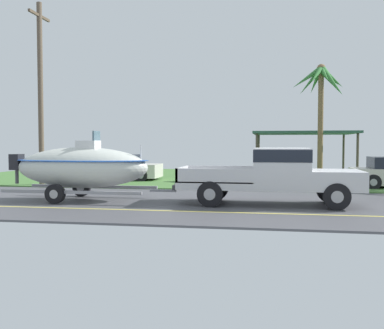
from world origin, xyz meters
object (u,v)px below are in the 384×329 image
(boat_on_trailer, at_px, (82,167))
(parked_sedan_near, at_px, (117,168))
(utility_pole, at_px, (40,92))
(carport_awning, at_px, (303,134))
(palm_tree_near_left, at_px, (322,88))
(pickup_truck_towing, at_px, (280,173))

(boat_on_trailer, relative_size, parked_sedan_near, 1.33)
(utility_pole, bearing_deg, boat_on_trailer, -49.05)
(carport_awning, bearing_deg, palm_tree_near_left, -79.69)
(carport_awning, distance_m, utility_pole, 15.64)
(pickup_truck_towing, bearing_deg, parked_sedan_near, 135.82)
(pickup_truck_towing, bearing_deg, carport_awning, 82.92)
(boat_on_trailer, distance_m, utility_pole, 6.91)
(parked_sedan_near, height_order, palm_tree_near_left, palm_tree_near_left)
(boat_on_trailer, distance_m, parked_sedan_near, 8.27)
(boat_on_trailer, height_order, carport_awning, carport_awning)
(pickup_truck_towing, bearing_deg, boat_on_trailer, -180.00)
(boat_on_trailer, relative_size, palm_tree_near_left, 0.96)
(carport_awning, bearing_deg, pickup_truck_towing, -97.08)
(pickup_truck_towing, relative_size, utility_pole, 0.71)
(boat_on_trailer, bearing_deg, palm_tree_near_left, 48.09)
(parked_sedan_near, height_order, utility_pole, utility_pole)
(pickup_truck_towing, relative_size, carport_awning, 0.98)
(pickup_truck_towing, bearing_deg, utility_pole, 156.79)
(pickup_truck_towing, xyz_separation_m, carport_awning, (1.72, 13.85, 1.54))
(carport_awning, xyz_separation_m, utility_pole, (-12.50, -9.23, 1.80))
(pickup_truck_towing, distance_m, utility_pole, 12.19)
(parked_sedan_near, relative_size, carport_awning, 0.74)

